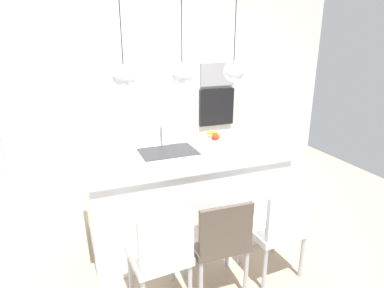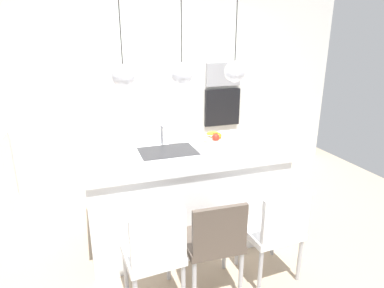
{
  "view_description": "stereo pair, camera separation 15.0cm",
  "coord_description": "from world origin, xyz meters",
  "px_view_note": "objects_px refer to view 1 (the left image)",
  "views": [
    {
      "loc": [
        -1.05,
        -2.95,
        2.05
      ],
      "look_at": [
        0.1,
        0.0,
        1.01
      ],
      "focal_mm": 30.84,
      "sensor_mm": 36.0,
      "label": 1
    },
    {
      "loc": [
        -0.91,
        -3.0,
        2.05
      ],
      "look_at": [
        0.1,
        0.0,
        1.01
      ],
      "focal_mm": 30.84,
      "sensor_mm": 36.0,
      "label": 2
    }
  ],
  "objects_px": {
    "oven": "(216,107)",
    "microwave": "(217,74)",
    "chair_far": "(277,226)",
    "fruit_bowl": "(216,140)",
    "chair_near": "(161,253)",
    "chair_middle": "(219,239)"
  },
  "relations": [
    {
      "from": "chair_far",
      "to": "oven",
      "type": "bearing_deg",
      "value": 76.64
    },
    {
      "from": "microwave",
      "to": "oven",
      "type": "relative_size",
      "value": 0.96
    },
    {
      "from": "microwave",
      "to": "chair_far",
      "type": "xyz_separation_m",
      "value": [
        -0.59,
        -2.49,
        -1.01
      ]
    },
    {
      "from": "microwave",
      "to": "fruit_bowl",
      "type": "bearing_deg",
      "value": -115.64
    },
    {
      "from": "oven",
      "to": "chair_far",
      "type": "bearing_deg",
      "value": -103.36
    },
    {
      "from": "fruit_bowl",
      "to": "oven",
      "type": "xyz_separation_m",
      "value": [
        0.72,
        1.51,
        0.0
      ]
    },
    {
      "from": "oven",
      "to": "fruit_bowl",
      "type": "bearing_deg",
      "value": -115.64
    },
    {
      "from": "fruit_bowl",
      "to": "chair_far",
      "type": "distance_m",
      "value": 1.12
    },
    {
      "from": "fruit_bowl",
      "to": "chair_middle",
      "type": "xyz_separation_m",
      "value": [
        -0.42,
        -0.98,
        -0.5
      ]
    },
    {
      "from": "chair_middle",
      "to": "chair_far",
      "type": "bearing_deg",
      "value": -0.38
    },
    {
      "from": "fruit_bowl",
      "to": "chair_far",
      "type": "height_order",
      "value": "fruit_bowl"
    },
    {
      "from": "fruit_bowl",
      "to": "microwave",
      "type": "height_order",
      "value": "microwave"
    },
    {
      "from": "chair_middle",
      "to": "chair_far",
      "type": "relative_size",
      "value": 0.99
    },
    {
      "from": "fruit_bowl",
      "to": "chair_middle",
      "type": "bearing_deg",
      "value": -113.22
    },
    {
      "from": "oven",
      "to": "microwave",
      "type": "bearing_deg",
      "value": 0.0
    },
    {
      "from": "chair_middle",
      "to": "chair_far",
      "type": "height_order",
      "value": "chair_far"
    },
    {
      "from": "chair_near",
      "to": "chair_far",
      "type": "bearing_deg",
      "value": 0.0
    },
    {
      "from": "microwave",
      "to": "chair_near",
      "type": "bearing_deg",
      "value": -123.15
    },
    {
      "from": "chair_middle",
      "to": "chair_near",
      "type": "bearing_deg",
      "value": -179.55
    },
    {
      "from": "microwave",
      "to": "oven",
      "type": "distance_m",
      "value": 0.5
    },
    {
      "from": "oven",
      "to": "chair_near",
      "type": "height_order",
      "value": "oven"
    },
    {
      "from": "chair_near",
      "to": "chair_middle",
      "type": "height_order",
      "value": "chair_near"
    }
  ]
}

